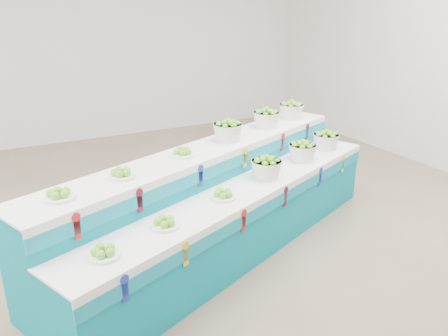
{
  "coord_description": "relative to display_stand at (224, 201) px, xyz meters",
  "views": [
    {
      "loc": [
        -0.97,
        -3.4,
        2.41
      ],
      "look_at": [
        0.98,
        0.31,
        0.87
      ],
      "focal_mm": 35.97,
      "sensor_mm": 36.0,
      "label": 1
    }
  ],
  "objects": [
    {
      "name": "basket_upper_right",
      "position": [
        1.42,
        0.86,
        0.62
      ],
      "size": [
        0.41,
        0.41,
        0.23
      ],
      "primitive_type": null,
      "rotation": [
        0.0,
        0.0,
        0.39
      ],
      "color": "silver",
      "rests_on": "display_stand"
    },
    {
      "name": "plate_lower_left",
      "position": [
        -1.42,
        -0.86,
        0.26
      ],
      "size": [
        0.31,
        0.31,
        0.09
      ],
      "primitive_type": "cylinder",
      "rotation": [
        0.0,
        0.0,
        0.39
      ],
      "color": "white",
      "rests_on": "display_stand"
    },
    {
      "name": "basket_upper_left",
      "position": [
        0.25,
        0.38,
        0.62
      ],
      "size": [
        0.41,
        0.41,
        0.23
      ],
      "primitive_type": null,
      "rotation": [
        0.0,
        0.0,
        0.39
      ],
      "color": "silver",
      "rests_on": "display_stand"
    },
    {
      "name": "back_wall",
      "position": [
        -0.98,
        4.69,
        1.49
      ],
      "size": [
        10.0,
        0.0,
        10.0
      ],
      "primitive_type": "plane",
      "rotation": [
        1.57,
        0.0,
        0.0
      ],
      "color": "silver",
      "rests_on": "ground"
    },
    {
      "name": "plate_upper_right",
      "position": [
        -0.39,
        0.12,
        0.56
      ],
      "size": [
        0.31,
        0.31,
        0.09
      ],
      "primitive_type": "cylinder",
      "rotation": [
        0.0,
        0.0,
        0.39
      ],
      "color": "white",
      "rests_on": "display_stand"
    },
    {
      "name": "basket_lower_right",
      "position": [
        1.62,
        0.39,
        0.32
      ],
      "size": [
        0.41,
        0.41,
        0.23
      ],
      "primitive_type": null,
      "rotation": [
        0.0,
        0.0,
        0.39
      ],
      "color": "silver",
      "rests_on": "display_stand"
    },
    {
      "name": "plate_lower_right",
      "position": [
        -0.19,
        -0.36,
        0.26
      ],
      "size": [
        0.31,
        0.31,
        0.09
      ],
      "primitive_type": "cylinder",
      "rotation": [
        0.0,
        0.0,
        0.39
      ],
      "color": "white",
      "rests_on": "display_stand"
    },
    {
      "name": "plate_upper_mid",
      "position": [
        -1.07,
        -0.16,
        0.56
      ],
      "size": [
        0.31,
        0.31,
        0.09
      ],
      "primitive_type": "cylinder",
      "rotation": [
        0.0,
        0.0,
        0.39
      ],
      "color": "white",
      "rests_on": "display_stand"
    },
    {
      "name": "basket_lower_mid",
      "position": [
        1.1,
        0.17,
        0.32
      ],
      "size": [
        0.41,
        0.41,
        0.23
      ],
      "primitive_type": null,
      "rotation": [
        0.0,
        0.0,
        0.39
      ],
      "color": "silver",
      "rests_on": "display_stand"
    },
    {
      "name": "basket_lower_left",
      "position": [
        0.44,
        -0.1,
        0.32
      ],
      "size": [
        0.41,
        0.41,
        0.23
      ],
      "primitive_type": null,
      "rotation": [
        0.0,
        0.0,
        0.39
      ],
      "color": "silver",
      "rests_on": "display_stand"
    },
    {
      "name": "plate_upper_left",
      "position": [
        -1.61,
        -0.38,
        0.56
      ],
      "size": [
        0.31,
        0.31,
        0.09
      ],
      "primitive_type": "cylinder",
      "rotation": [
        0.0,
        0.0,
        0.39
      ],
      "color": "white",
      "rests_on": "display_stand"
    },
    {
      "name": "display_stand",
      "position": [
        0.0,
        0.0,
        0.0
      ],
      "size": [
        4.25,
        2.56,
        1.02
      ],
      "primitive_type": null,
      "rotation": [
        0.0,
        0.0,
        0.39
      ],
      "color": "#058094",
      "rests_on": "ground"
    },
    {
      "name": "basket_upper_mid",
      "position": [
        0.91,
        0.65,
        0.62
      ],
      "size": [
        0.41,
        0.41,
        0.23
      ],
      "primitive_type": null,
      "rotation": [
        0.0,
        0.0,
        0.39
      ],
      "color": "silver",
      "rests_on": "display_stand"
    },
    {
      "name": "ground",
      "position": [
        -0.98,
        -0.31,
        -0.51
      ],
      "size": [
        10.0,
        10.0,
        0.0
      ],
      "primitive_type": "plane",
      "color": "brown",
      "rests_on": "ground"
    },
    {
      "name": "plate_lower_mid",
      "position": [
        -0.87,
        -0.64,
        0.26
      ],
      "size": [
        0.31,
        0.31,
        0.09
      ],
      "primitive_type": "cylinder",
      "rotation": [
        0.0,
        0.0,
        0.39
      ],
      "color": "white",
      "rests_on": "display_stand"
    }
  ]
}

